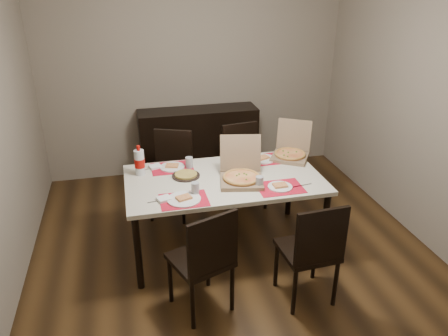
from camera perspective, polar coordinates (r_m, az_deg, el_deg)
The scene contains 18 objects.
ground at distance 4.35m, azimuth 1.08°, elevation -10.80°, with size 3.80×4.00×0.02m, color #432B14.
room_walls at distance 4.04m, azimuth -0.28°, elevation 13.53°, with size 3.84×4.02×2.62m.
sideboard at distance 5.67m, azimuth -3.33°, elevation 3.29°, with size 1.50×0.40×0.90m, color black.
dining_table at distance 4.06m, azimuth 0.00°, elevation -2.14°, with size 1.80×1.00×0.75m.
chair_near_left at distance 3.38m, azimuth -2.51°, elevation -11.67°, with size 0.54×0.54×0.93m.
chair_near_right at distance 3.54m, azimuth 11.42°, elevation -10.34°, with size 0.44×0.44×0.93m.
chair_far_left at distance 4.79m, azimuth -6.85°, elevation -0.22°, with size 0.55×0.55×0.93m.
chair_far_right at distance 4.97m, azimuth 2.50°, elevation 0.86°, with size 0.47×0.47×0.93m.
setting_near_left at distance 3.68m, azimuth -5.17°, elevation -3.76°, with size 0.50×0.30×0.11m.
setting_near_right at distance 3.87m, azimuth 6.55°, elevation -2.28°, with size 0.52×0.30×0.11m.
setting_far_left at distance 4.25m, azimuth -6.47°, elevation 0.28°, with size 0.46×0.30×0.11m.
setting_far_right at distance 4.40m, azimuth 4.49°, elevation 1.24°, with size 0.43×0.30×0.11m.
napkin_loose at distance 4.01m, azimuth 0.82°, elevation -1.33°, with size 0.12×0.11×0.02m, color white.
pizza_box_center at distance 3.95m, azimuth 2.27°, elevation -0.91°, with size 0.45×0.49×0.38m.
pizza_box_right at distance 4.50m, azimuth 8.70°, elevation 2.07°, with size 0.50×0.51×0.35m.
faina_plate at distance 4.07m, azimuth -5.00°, elevation -0.94°, with size 0.26×0.26×0.03m.
dip_bowl at distance 4.20m, azimuth 1.44°, elevation -0.02°, with size 0.10×0.10×0.03m, color white.
soda_bottle at distance 4.13m, azimuth -10.97°, elevation 0.73°, with size 0.10×0.10×0.29m.
Camera 1 is at (-0.89, -3.43, 2.52)m, focal length 35.00 mm.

